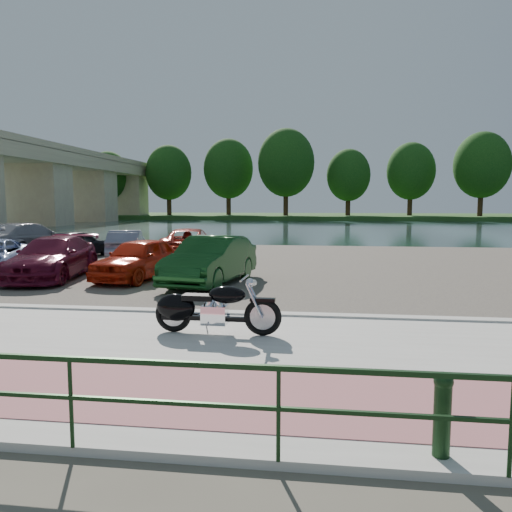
{
  "coord_description": "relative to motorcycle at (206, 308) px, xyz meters",
  "views": [
    {
      "loc": [
        2.37,
        -8.33,
        2.46
      ],
      "look_at": [
        0.69,
        4.25,
        1.1
      ],
      "focal_mm": 35.0,
      "sensor_mm": 36.0,
      "label": 1
    }
  ],
  "objects": [
    {
      "name": "car_8",
      "position": [
        -8.73,
        12.05,
        0.1
      ],
      "size": [
        2.36,
        3.91,
        1.25
      ],
      "primitive_type": "imported",
      "rotation": [
        0.0,
        0.0,
        2.88
      ],
      "color": "black",
      "rests_on": "parking_lot"
    },
    {
      "name": "far_trees",
      "position": [
        4.06,
        65.47,
        6.93
      ],
      "size": [
        70.25,
        10.68,
        12.52
      ],
      "color": "#331F12",
      "rests_on": "far_bank"
    },
    {
      "name": "car_3",
      "position": [
        -6.46,
        6.16,
        0.14
      ],
      "size": [
        2.49,
        4.8,
        1.33
      ],
      "primitive_type": "imported",
      "rotation": [
        0.0,
        0.0,
        0.14
      ],
      "color": "#500B21",
      "rests_on": "parking_lot"
    },
    {
      "name": "car_9",
      "position": [
        -6.44,
        12.16,
        0.09
      ],
      "size": [
        2.25,
        3.95,
        1.23
      ],
      "primitive_type": "imported",
      "rotation": [
        0.0,
        0.0,
        3.41
      ],
      "color": "slate",
      "rests_on": "parking_lot"
    },
    {
      "name": "car_5",
      "position": [
        -1.21,
        5.78,
        0.19
      ],
      "size": [
        2.22,
        4.52,
        1.42
      ],
      "primitive_type": "imported",
      "rotation": [
        0.0,
        0.0,
        -0.17
      ],
      "color": "#113F16",
      "rests_on": "parking_lot"
    },
    {
      "name": "river",
      "position": [
        -0.3,
        39.68,
        -0.56
      ],
      "size": [
        120.0,
        40.0,
        0.0
      ],
      "primitive_type": "cube",
      "color": "#1B312D",
      "rests_on": "ground"
    },
    {
      "name": "parking_lot",
      "position": [
        -0.3,
        10.68,
        -0.54
      ],
      "size": [
        60.0,
        18.0,
        0.04
      ],
      "primitive_type": "cube",
      "color": "#464038",
      "rests_on": "ground"
    },
    {
      "name": "car_4",
      "position": [
        -3.67,
        6.38,
        0.13
      ],
      "size": [
        2.22,
        4.06,
        1.31
      ],
      "primitive_type": "imported",
      "rotation": [
        0.0,
        0.0,
        -0.18
      ],
      "color": "#B7210C",
      "rests_on": "parking_lot"
    },
    {
      "name": "far_bank",
      "position": [
        -0.3,
        71.68,
        -0.26
      ],
      "size": [
        120.0,
        24.0,
        0.6
      ],
      "primitive_type": "cube",
      "color": "#234C1B",
      "rests_on": "ground"
    },
    {
      "name": "car_10",
      "position": [
        -3.7,
        12.36,
        0.14
      ],
      "size": [
        2.97,
        5.05,
        1.32
      ],
      "primitive_type": "imported",
      "rotation": [
        0.0,
        0.0,
        3.31
      ],
      "color": "#A4271B",
      "rests_on": "parking_lot"
    },
    {
      "name": "car_7",
      "position": [
        -11.27,
        12.37,
        0.24
      ],
      "size": [
        2.8,
        5.49,
        1.53
      ],
      "primitive_type": "imported",
      "rotation": [
        0.0,
        0.0,
        3.01
      ],
      "color": "gray",
      "rests_on": "parking_lot"
    },
    {
      "name": "pink_path",
      "position": [
        -0.3,
        -2.82,
        -0.46
      ],
      "size": [
        60.0,
        2.0,
        0.01
      ],
      "primitive_type": "cube",
      "color": "#AA6066",
      "rests_on": "promenade"
    },
    {
      "name": "kerb",
      "position": [
        -0.3,
        1.68,
        -0.49
      ],
      "size": [
        60.0,
        0.3,
        0.14
      ],
      "primitive_type": "cube",
      "color": "#B4B2A9",
      "rests_on": "ground"
    },
    {
      "name": "promenade",
      "position": [
        -0.3,
        -1.32,
        -0.51
      ],
      "size": [
        60.0,
        6.0,
        0.1
      ],
      "primitive_type": "cube",
      "color": "#B4B2A9",
      "rests_on": "ground"
    },
    {
      "name": "ground",
      "position": [
        -0.3,
        -0.32,
        -0.56
      ],
      "size": [
        200.0,
        200.0,
        0.0
      ],
      "primitive_type": "plane",
      "color": "#595447",
      "rests_on": "ground"
    },
    {
      "name": "railing",
      "position": [
        -0.3,
        -4.32,
        0.23
      ],
      "size": [
        24.04,
        0.05,
        0.9
      ],
      "color": "black",
      "rests_on": "promenade"
    },
    {
      "name": "motorcycle",
      "position": [
        0.0,
        0.0,
        0.0
      ],
      "size": [
        2.33,
        0.75,
        1.05
      ],
      "rotation": [
        0.0,
        0.0,
        -0.02
      ],
      "color": "black",
      "rests_on": "promenade"
    },
    {
      "name": "bridge",
      "position": [
        -28.3,
        40.7,
        4.96
      ],
      "size": [
        7.0,
        56.0,
        8.55
      ],
      "color": "tan",
      "rests_on": "ground"
    }
  ]
}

